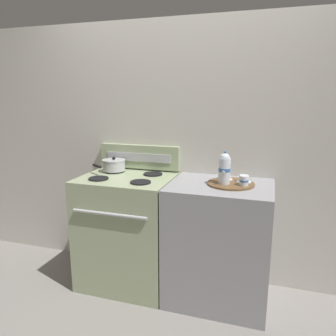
{
  "coord_description": "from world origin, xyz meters",
  "views": [
    {
      "loc": [
        0.72,
        -2.36,
        1.59
      ],
      "look_at": [
        -0.06,
        0.08,
        1.02
      ],
      "focal_mm": 35.0,
      "sensor_mm": 36.0,
      "label": 1
    }
  ],
  "objects": [
    {
      "name": "wall_back",
      "position": [
        0.0,
        0.33,
        1.1
      ],
      "size": [
        6.0,
        0.05,
        2.2
      ],
      "color": "beige",
      "rests_on": "ground"
    },
    {
      "name": "creamer_jug",
      "position": [
        0.55,
        -0.02,
        0.99
      ],
      "size": [
        0.07,
        0.07,
        0.07
      ],
      "color": "silver",
      "rests_on": "serving_tray"
    },
    {
      "name": "teapot",
      "position": [
        0.4,
        -0.01,
        1.07
      ],
      "size": [
        0.09,
        0.14,
        0.25
      ],
      "color": "silver",
      "rests_on": "serving_tray"
    },
    {
      "name": "side_counter",
      "position": [
        0.38,
        0.0,
        0.47
      ],
      "size": [
        0.77,
        0.61,
        0.94
      ],
      "color": "#939399",
      "rests_on": "ground"
    },
    {
      "name": "teacup_right",
      "position": [
        0.4,
        0.11,
        0.98
      ],
      "size": [
        0.11,
        0.11,
        0.05
      ],
      "color": "silver",
      "rests_on": "serving_tray"
    },
    {
      "name": "saucepan",
      "position": [
        -0.57,
        0.13,
        1.0
      ],
      "size": [
        0.25,
        0.28,
        0.12
      ],
      "color": "#B7B7BC",
      "rests_on": "stove"
    },
    {
      "name": "teacup_left",
      "position": [
        0.54,
        0.08,
        0.98
      ],
      "size": [
        0.11,
        0.11,
        0.05
      ],
      "color": "silver",
      "rests_on": "serving_tray"
    },
    {
      "name": "serving_tray",
      "position": [
        0.45,
        0.02,
        0.94
      ],
      "size": [
        0.35,
        0.35,
        0.01
      ],
      "color": "brown",
      "rests_on": "side_counter"
    },
    {
      "name": "ground_plane",
      "position": [
        0.0,
        0.0,
        0.0
      ],
      "size": [
        6.0,
        6.0,
        0.0
      ],
      "primitive_type": "plane",
      "color": "gray"
    },
    {
      "name": "stove",
      "position": [
        -0.39,
        -0.0,
        0.47
      ],
      "size": [
        0.75,
        0.64,
        0.95
      ],
      "color": "#9EAD84",
      "rests_on": "ground"
    },
    {
      "name": "control_panel",
      "position": [
        -0.39,
        0.28,
        1.05
      ],
      "size": [
        0.73,
        0.05,
        0.21
      ],
      "color": "#9EAD84",
      "rests_on": "stove"
    }
  ]
}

